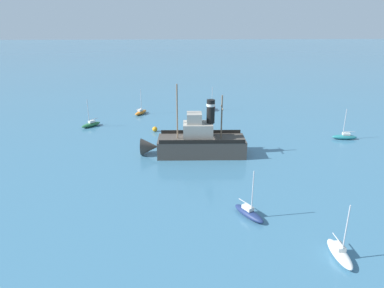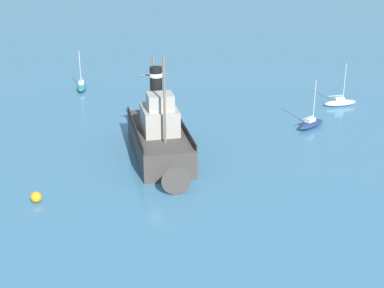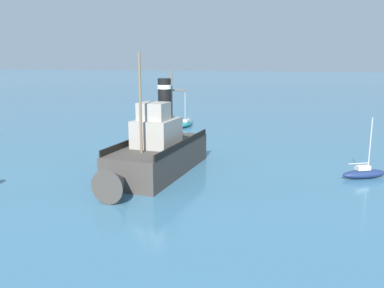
{
  "view_description": "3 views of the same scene",
  "coord_description": "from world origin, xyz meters",
  "px_view_note": "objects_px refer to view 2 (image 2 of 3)",
  "views": [
    {
      "loc": [
        -43.91,
        3.79,
        17.77
      ],
      "look_at": [
        -0.63,
        1.9,
        2.01
      ],
      "focal_mm": 32.0,
      "sensor_mm": 36.0,
      "label": 1
    },
    {
      "loc": [
        9.19,
        49.0,
        20.29
      ],
      "look_at": [
        -1.92,
        2.82,
        1.66
      ],
      "focal_mm": 55.0,
      "sensor_mm": 36.0,
      "label": 2
    },
    {
      "loc": [
        -12.3,
        31.21,
        9.34
      ],
      "look_at": [
        -1.67,
        -1.46,
        2.18
      ],
      "focal_mm": 38.0,
      "sensor_mm": 36.0,
      "label": 3
    }
  ],
  "objects_px": {
    "mooring_buoy": "(36,197)",
    "sailboat_teal": "(82,86)",
    "sailboat_navy": "(311,124)",
    "sailboat_white": "(340,102)",
    "old_tugboat": "(160,138)"
  },
  "relations": [
    {
      "from": "mooring_buoy",
      "to": "sailboat_teal",
      "type": "bearing_deg",
      "value": -99.9
    },
    {
      "from": "sailboat_teal",
      "to": "sailboat_navy",
      "type": "relative_size",
      "value": 1.0
    },
    {
      "from": "sailboat_white",
      "to": "mooring_buoy",
      "type": "bearing_deg",
      "value": 26.39
    },
    {
      "from": "sailboat_white",
      "to": "sailboat_navy",
      "type": "distance_m",
      "value": 8.65
    },
    {
      "from": "sailboat_teal",
      "to": "sailboat_white",
      "type": "height_order",
      "value": "same"
    },
    {
      "from": "sailboat_navy",
      "to": "sailboat_teal",
      "type": "bearing_deg",
      "value": -42.01
    },
    {
      "from": "mooring_buoy",
      "to": "old_tugboat",
      "type": "bearing_deg",
      "value": -148.87
    },
    {
      "from": "old_tugboat",
      "to": "sailboat_teal",
      "type": "relative_size",
      "value": 2.96
    },
    {
      "from": "old_tugboat",
      "to": "sailboat_teal",
      "type": "height_order",
      "value": "old_tugboat"
    },
    {
      "from": "sailboat_navy",
      "to": "old_tugboat",
      "type": "bearing_deg",
      "value": 13.94
    },
    {
      "from": "sailboat_teal",
      "to": "mooring_buoy",
      "type": "distance_m",
      "value": 30.62
    },
    {
      "from": "old_tugboat",
      "to": "sailboat_white",
      "type": "xyz_separation_m",
      "value": [
        -22.54,
        -10.03,
        -1.4
      ]
    },
    {
      "from": "sailboat_white",
      "to": "sailboat_navy",
      "type": "bearing_deg",
      "value": 43.73
    },
    {
      "from": "old_tugboat",
      "to": "sailboat_navy",
      "type": "xyz_separation_m",
      "value": [
        -16.29,
        -4.04,
        -1.4
      ]
    },
    {
      "from": "old_tugboat",
      "to": "sailboat_teal",
      "type": "xyz_separation_m",
      "value": [
        5.5,
        -23.66,
        -1.4
      ]
    }
  ]
}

